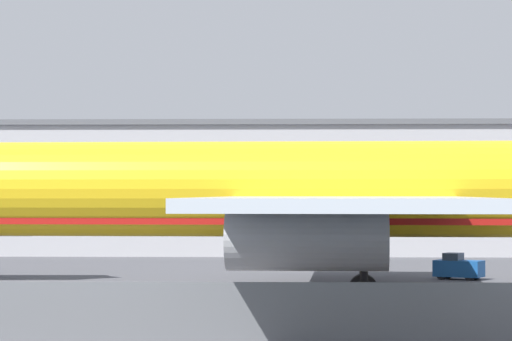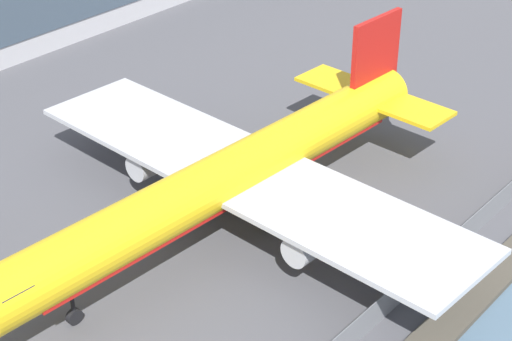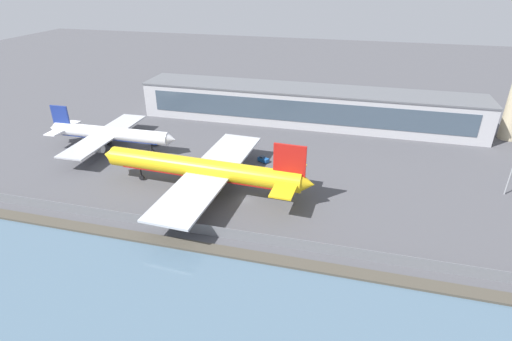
% 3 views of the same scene
% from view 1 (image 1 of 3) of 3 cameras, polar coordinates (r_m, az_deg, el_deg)
% --- Properties ---
extents(cargo_jet_yellow, '(56.58, 48.92, 15.40)m').
position_cam_1_polar(cargo_jet_yellow, '(62.99, 2.69, -1.07)').
color(cargo_jet_yellow, yellow).
rests_on(cargo_jet_yellow, ground).
extents(baggage_tug, '(3.58, 2.89, 1.80)m').
position_cam_1_polar(baggage_tug, '(83.58, 9.50, -4.53)').
color(baggage_tug, '#19519E').
rests_on(baggage_tug, ground).
extents(terminal_building, '(119.99, 16.69, 12.65)m').
position_cam_1_polar(terminal_building, '(120.17, 10.61, -0.82)').
color(terminal_building, '#B2B2B7').
rests_on(terminal_building, ground).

